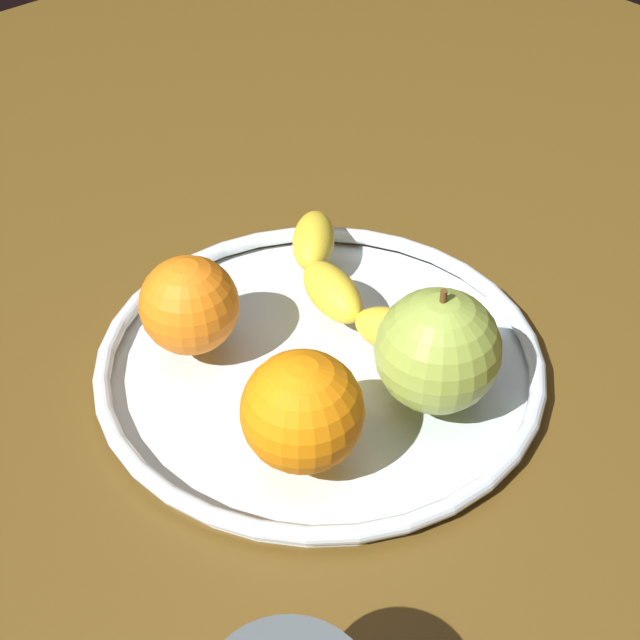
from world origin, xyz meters
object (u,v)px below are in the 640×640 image
object	(u,v)px
orange_front_left	(189,305)
orange_center	(302,412)
fruit_bowl	(320,362)
apple	(438,351)
banana	(351,289)

from	to	relation	value
orange_front_left	orange_center	bearing A→B (deg)	-4.97
fruit_bowl	apple	size ratio (longest dim) A/B	3.50
banana	fruit_bowl	bearing A→B (deg)	-52.90
apple	orange_front_left	size ratio (longest dim) A/B	1.30
banana	orange_center	bearing A→B (deg)	-41.83
orange_center	fruit_bowl	bearing A→B (deg)	131.45
fruit_bowl	apple	xyz separation A→B (cm)	(8.12, 2.69, 4.94)
apple	orange_center	size ratio (longest dim) A/B	1.19
fruit_bowl	orange_front_left	world-z (taller)	orange_front_left
fruit_bowl	banana	xyz separation A→B (cm)	(-2.23, 5.03, 2.48)
fruit_bowl	banana	size ratio (longest dim) A/B	1.59
orange_center	apple	bearing A→B (deg)	78.61
fruit_bowl	banana	distance (cm)	6.04
apple	orange_center	distance (cm)	9.88
banana	apple	world-z (taller)	apple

